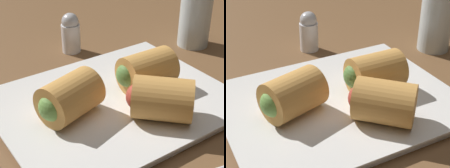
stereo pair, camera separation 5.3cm
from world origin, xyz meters
The scene contains 7 objects.
table_surface centered at (0.00, 0.00, 1.00)cm, with size 180.00×140.00×2.00cm.
serving_plate centered at (-1.94, 0.50, 2.76)cm, with size 33.49×26.81×1.50cm.
roll_front_left centered at (0.48, -6.95, 6.44)cm, with size 9.71×9.70×5.87cm.
roll_front_right centered at (-9.52, -0.06, 6.44)cm, with size 9.43×7.90×5.87cm.
roll_back_left centered at (3.62, 0.50, 6.44)cm, with size 8.91×5.97×5.87cm.
drinking_glass centered at (23.81, 9.73, 7.71)cm, with size 6.08×6.08×11.42cm.
salt_shaker centered at (2.36, 20.53, 5.80)cm, with size 3.55×3.55×7.66cm.
Camera 1 is at (-28.08, -37.76, 33.25)cm, focal length 60.00 mm.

